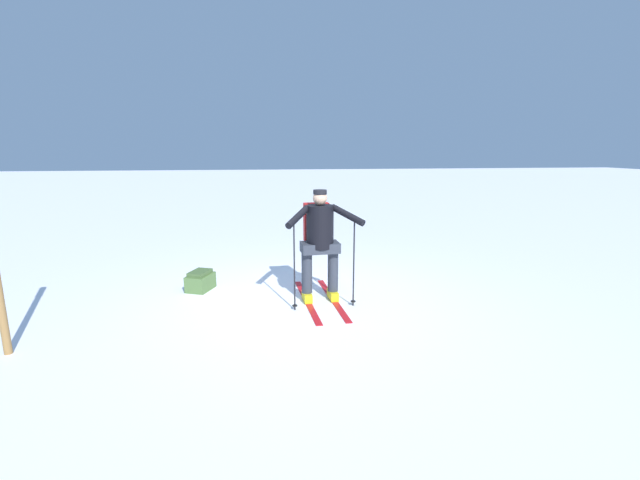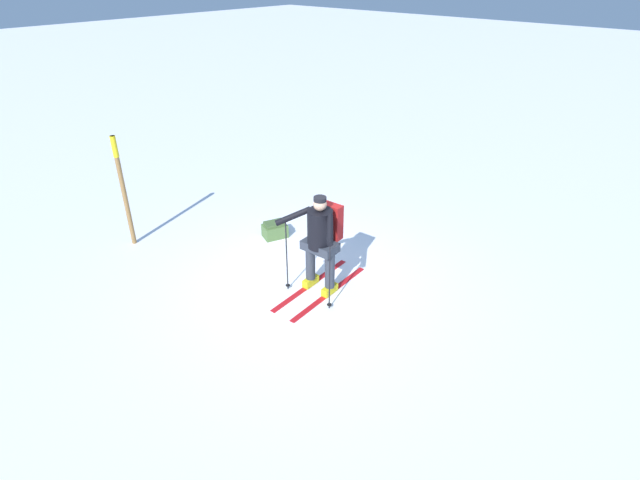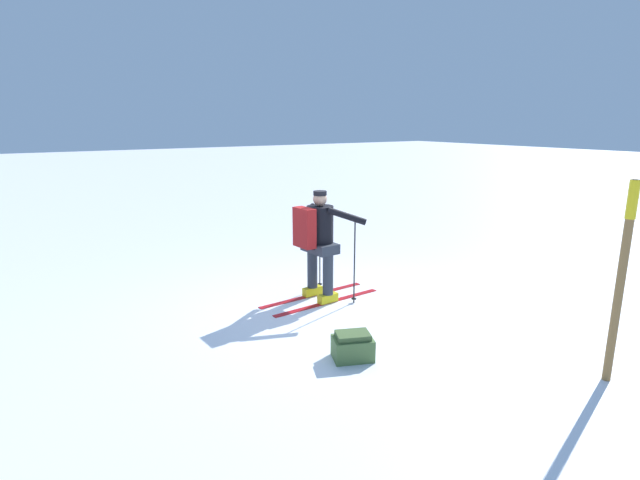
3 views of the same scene
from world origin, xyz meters
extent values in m
plane|color=white|center=(0.00, 0.00, 0.00)|extent=(80.00, 80.00, 0.00)
cube|color=red|center=(-0.49, 0.01, 0.01)|extent=(0.20, 1.81, 0.01)
cube|color=yellow|center=(-0.49, 0.01, 0.07)|extent=(0.13, 0.31, 0.12)
cylinder|color=#2D333D|center=(-0.49, 0.01, 0.46)|extent=(0.15, 0.15, 0.65)
cube|color=red|center=(-0.12, 0.03, 0.01)|extent=(0.20, 1.81, 0.01)
cube|color=yellow|center=(-0.12, 0.03, 0.07)|extent=(0.13, 0.31, 0.12)
cylinder|color=#2D333D|center=(-0.12, 0.03, 0.46)|extent=(0.15, 0.15, 0.65)
cube|color=#2D333D|center=(-0.31, 0.02, 0.78)|extent=(0.55, 0.35, 0.14)
cylinder|color=black|center=(-0.31, 0.02, 1.08)|extent=(0.38, 0.38, 0.59)
sphere|color=tan|center=(-0.31, 0.02, 1.48)|extent=(0.20, 0.20, 0.20)
cylinder|color=black|center=(-0.31, 0.02, 1.56)|extent=(0.19, 0.19, 0.06)
cube|color=maroon|center=(-0.29, -0.25, 1.10)|extent=(0.37, 0.18, 0.55)
cylinder|color=black|center=(-0.73, 0.29, 0.61)|extent=(0.02, 0.02, 1.22)
cylinder|color=black|center=(-0.73, 0.29, 0.06)|extent=(0.07, 0.07, 0.01)
cylinder|color=black|center=(-0.66, 0.21, 1.26)|extent=(0.43, 0.47, 0.26)
cylinder|color=black|center=(0.08, 0.35, 0.61)|extent=(0.02, 0.02, 1.22)
cylinder|color=black|center=(0.08, 0.35, 0.06)|extent=(0.07, 0.07, 0.01)
cylinder|color=black|center=(0.02, 0.25, 1.26)|extent=(0.38, 0.51, 0.26)
cube|color=#4C6B38|center=(1.46, -0.69, 0.12)|extent=(0.45, 0.51, 0.24)
cube|color=#415B2F|center=(1.46, -0.69, 0.27)|extent=(0.37, 0.43, 0.06)
camera|label=1|loc=(0.51, 5.81, 2.14)|focal=24.00mm
camera|label=2|loc=(-4.61, 4.86, 4.54)|focal=28.00mm
camera|label=3|loc=(5.48, -3.72, 2.56)|focal=28.00mm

